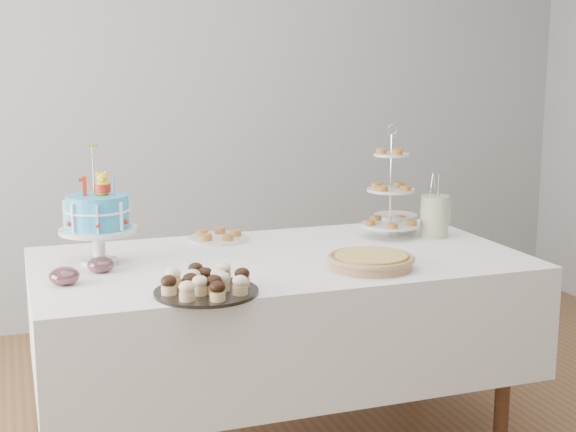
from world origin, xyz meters
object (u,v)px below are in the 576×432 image
object	(u,v)px
plate_stack	(395,223)
pastry_plate	(218,236)
utensil_pitcher	(435,214)
cupcake_tray	(206,282)
birthday_cake	(99,232)
jam_bowl_a	(64,276)
jam_bowl_b	(101,265)
pie	(371,260)
tiered_stand	(391,191)
table	(280,312)

from	to	relation	value
plate_stack	pastry_plate	world-z (taller)	plate_stack
pastry_plate	utensil_pitcher	size ratio (longest dim) A/B	0.94
cupcake_tray	plate_stack	world-z (taller)	cupcake_tray
birthday_cake	utensil_pitcher	xyz separation A→B (m)	(1.46, 0.00, -0.02)
birthday_cake	plate_stack	size ratio (longest dim) A/B	2.33
plate_stack	jam_bowl_a	world-z (taller)	plate_stack
cupcake_tray	jam_bowl_b	xyz separation A→B (m)	(-0.30, 0.40, -0.01)
birthday_cake	jam_bowl_b	xyz separation A→B (m)	(-0.01, -0.13, -0.10)
pie	tiered_stand	world-z (taller)	tiered_stand
pastry_plate	cupcake_tray	bearing A→B (deg)	-107.35
birthday_cake	cupcake_tray	bearing A→B (deg)	-54.23
pie	jam_bowl_b	size ratio (longest dim) A/B	3.34
birthday_cake	plate_stack	bearing A→B (deg)	14.17
plate_stack	jam_bowl_a	size ratio (longest dim) A/B	1.84
jam_bowl_b	utensil_pitcher	world-z (taller)	utensil_pitcher
cupcake_tray	tiered_stand	world-z (taller)	tiered_stand
cupcake_tray	birthday_cake	bearing A→B (deg)	118.77
jam_bowl_a	birthday_cake	bearing A→B (deg)	60.00
tiered_stand	jam_bowl_b	distance (m)	1.31
cupcake_tray	jam_bowl_a	distance (m)	0.52
jam_bowl_b	pie	bearing A→B (deg)	-16.04
pie	utensil_pitcher	world-z (taller)	utensil_pitcher
birthday_cake	cupcake_tray	distance (m)	0.61
pastry_plate	jam_bowl_b	world-z (taller)	jam_bowl_b
table	jam_bowl_a	bearing A→B (deg)	-171.28
cupcake_tray	utensil_pitcher	size ratio (longest dim) A/B	1.26
tiered_stand	pastry_plate	xyz separation A→B (m)	(-0.73, 0.19, -0.19)
plate_stack	utensil_pitcher	bearing A→B (deg)	-57.85
cupcake_tray	tiered_stand	bearing A→B (deg)	31.08
jam_bowl_a	utensil_pitcher	size ratio (longest dim) A/B	0.38
utensil_pitcher	jam_bowl_b	bearing A→B (deg)	-152.85
table	pastry_plate	distance (m)	0.48
table	plate_stack	bearing A→B (deg)	24.43
table	utensil_pitcher	xyz separation A→B (m)	(0.77, 0.13, 0.33)
table	jam_bowl_b	size ratio (longest dim) A/B	19.32
pastry_plate	jam_bowl_b	bearing A→B (deg)	-145.26
pastry_plate	jam_bowl_a	xyz separation A→B (m)	(-0.69, -0.51, 0.01)
cupcake_tray	jam_bowl_a	bearing A→B (deg)	148.48
table	pie	world-z (taller)	pie
pastry_plate	utensil_pitcher	distance (m)	0.96
pie	utensil_pitcher	bearing A→B (deg)	39.26
table	cupcake_tray	world-z (taller)	cupcake_tray
tiered_stand	jam_bowl_a	xyz separation A→B (m)	(-1.42, -0.32, -0.18)
birthday_cake	jam_bowl_a	size ratio (longest dim) A/B	4.29
plate_stack	utensil_pitcher	size ratio (longest dim) A/B	0.70
cupcake_tray	pastry_plate	world-z (taller)	cupcake_tray
jam_bowl_b	table	bearing A→B (deg)	-0.13
pastry_plate	pie	bearing A→B (deg)	-57.30
plate_stack	jam_bowl_b	bearing A→B (deg)	-167.60
tiered_stand	jam_bowl_a	size ratio (longest dim) A/B	4.67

